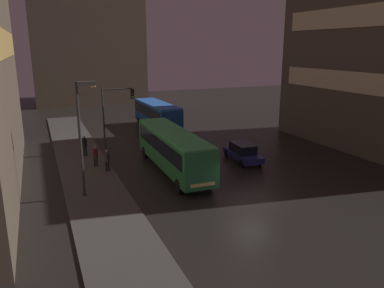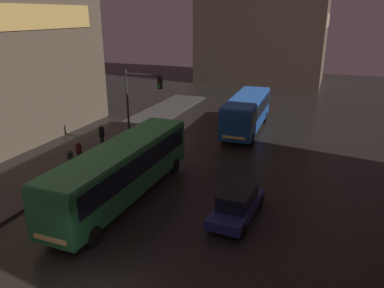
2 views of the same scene
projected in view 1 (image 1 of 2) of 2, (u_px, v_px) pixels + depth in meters
The scene contains 11 objects.
ground_plane at pixel (252, 200), 23.83m from camera, with size 120.00×120.00×0.00m, color black.
sidewalk_left at pixel (86, 170), 29.38m from camera, with size 4.00×48.00×0.15m.
building_far_backdrop at pixel (85, 18), 63.09m from camera, with size 18.07×12.00×28.32m.
bus_near at pixel (173, 147), 28.80m from camera, with size 2.66×11.75×3.22m.
bus_far at pixel (157, 113), 43.55m from camera, with size 2.82×9.99×3.14m.
car_taxi at pixel (243, 152), 31.76m from camera, with size 2.08×4.63×1.55m.
pedestrian_near at pixel (107, 159), 28.61m from camera, with size 0.45×0.45×1.71m.
pedestrian_mid at pixel (95, 154), 29.90m from camera, with size 0.57×0.57×1.63m.
pedestrian_far at pixel (84, 144), 32.74m from camera, with size 0.52×0.52×1.80m.
traffic_light_main at pixel (114, 108), 33.86m from camera, with size 2.96×0.35×6.09m.
street_lamp_sidewalk at pixel (83, 121), 23.04m from camera, with size 1.25×0.36×7.33m.
Camera 1 is at (-12.06, -18.97, 9.49)m, focal length 35.00 mm.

